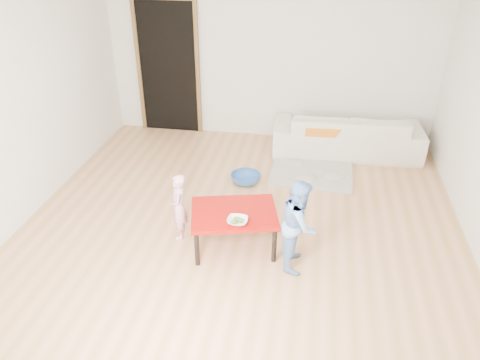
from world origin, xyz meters
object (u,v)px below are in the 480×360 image
(red_table, at_px, (234,229))
(basin, at_px, (246,179))
(sofa, at_px, (347,133))
(bowl, at_px, (238,221))
(child_pink, at_px, (179,207))
(child_blue, at_px, (299,224))

(red_table, height_order, basin, red_table)
(sofa, relative_size, basin, 5.39)
(bowl, height_order, child_pink, child_pink)
(bowl, distance_m, child_pink, 0.76)
(child_blue, bearing_deg, sofa, -9.91)
(child_blue, bearing_deg, basin, 28.20)
(bowl, xyz_separation_m, basin, (-0.17, 1.58, -0.40))
(child_pink, bearing_deg, basin, 144.40)
(bowl, xyz_separation_m, child_blue, (0.61, 0.03, 0.01))
(sofa, relative_size, bowl, 10.47)
(child_pink, distance_m, child_blue, 1.33)
(basin, bearing_deg, child_blue, -63.29)
(sofa, relative_size, red_table, 2.44)
(basin, bearing_deg, sofa, 41.33)
(child_blue, height_order, basin, child_blue)
(sofa, distance_m, basin, 1.79)
(red_table, xyz_separation_m, bowl, (0.07, -0.20, 0.25))
(sofa, height_order, child_blue, child_blue)
(sofa, distance_m, child_blue, 2.78)
(sofa, bearing_deg, bowl, 64.54)
(red_table, distance_m, child_pink, 0.65)
(sofa, bearing_deg, child_pink, 50.48)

